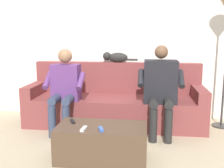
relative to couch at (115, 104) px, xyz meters
name	(u,v)px	position (x,y,z in m)	size (l,w,h in m)	color
ground_plane	(108,142)	(0.00, 0.72, -0.29)	(8.00, 8.00, 0.00)	tan
back_wall	(118,33)	(0.00, -0.43, 1.03)	(4.67, 0.06, 2.63)	silver
couch	(115,104)	(0.00, 0.00, 0.00)	(2.51, 0.76, 0.87)	brown
coffee_table	(102,143)	(0.00, 1.18, -0.10)	(0.92, 0.48, 0.36)	#4C3828
person_left_seated	(160,85)	(-0.63, 0.34, 0.36)	(0.58, 0.56, 1.16)	black
person_right_seated	(65,86)	(0.63, 0.38, 0.33)	(0.53, 0.51, 1.10)	#5B3370
cat_on_backrest	(115,57)	(0.03, -0.26, 0.66)	(0.53, 0.13, 0.16)	black
remote_white	(84,129)	(0.16, 1.32, 0.09)	(0.13, 0.04, 0.02)	white
remote_blue	(101,129)	(-0.01, 1.30, 0.09)	(0.12, 0.04, 0.02)	#3860B7
remote_black	(73,121)	(0.33, 1.10, 0.09)	(0.13, 0.03, 0.02)	black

